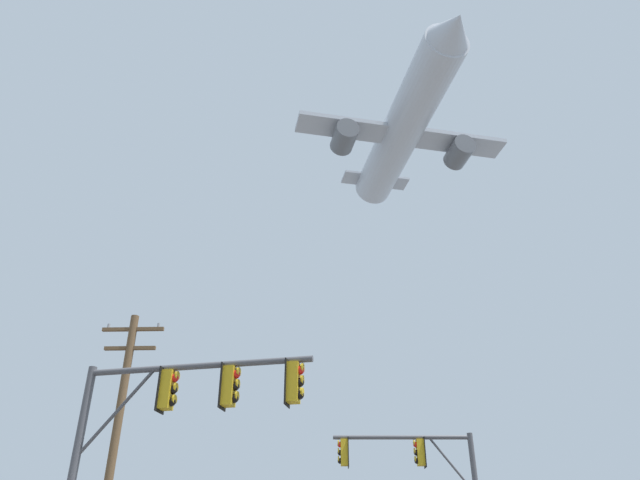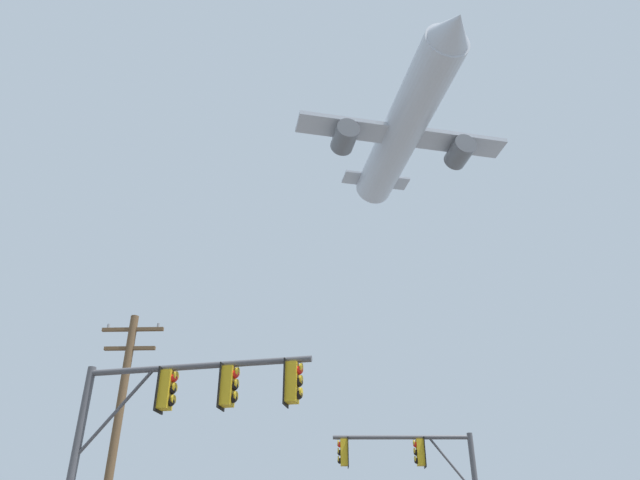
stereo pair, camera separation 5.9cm
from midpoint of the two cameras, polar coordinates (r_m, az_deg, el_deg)
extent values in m
cylinder|color=#4C4C51|center=(14.55, -11.65, -11.86)|extent=(5.49, 1.10, 0.15)
cylinder|color=#4C4C51|center=(15.17, -19.05, -15.45)|extent=(1.71, 0.38, 2.01)
cube|color=gold|center=(13.66, -2.58, -13.60)|extent=(0.31, 0.36, 0.90)
cylinder|color=gold|center=(13.81, -2.53, -11.56)|extent=(0.05, 0.05, 0.12)
cube|color=black|center=(13.70, -3.16, -13.62)|extent=(0.10, 0.46, 1.04)
sphere|color=red|center=(13.70, -1.95, -12.48)|extent=(0.20, 0.20, 0.20)
cylinder|color=gold|center=(13.71, -1.67, -12.23)|extent=(0.08, 0.21, 0.21)
sphere|color=black|center=(13.63, -1.97, -13.61)|extent=(0.20, 0.20, 0.20)
cylinder|color=gold|center=(13.63, -1.69, -13.35)|extent=(0.08, 0.21, 0.21)
sphere|color=black|center=(13.56, -1.99, -14.75)|extent=(0.20, 0.20, 0.20)
cylinder|color=gold|center=(13.56, -1.71, -14.49)|extent=(0.08, 0.21, 0.21)
cube|color=gold|center=(14.11, -8.76, -13.80)|extent=(0.31, 0.36, 0.90)
cylinder|color=gold|center=(14.25, -8.61, -11.83)|extent=(0.05, 0.05, 0.12)
cube|color=black|center=(14.16, -9.31, -13.81)|extent=(0.10, 0.46, 1.04)
sphere|color=red|center=(14.14, -8.12, -12.73)|extent=(0.20, 0.20, 0.20)
cylinder|color=gold|center=(14.13, -7.84, -12.49)|extent=(0.08, 0.21, 0.21)
sphere|color=black|center=(14.06, -8.20, -13.83)|extent=(0.20, 0.20, 0.20)
cylinder|color=gold|center=(14.06, -7.92, -13.59)|extent=(0.08, 0.21, 0.21)
sphere|color=black|center=(13.99, -8.28, -14.93)|extent=(0.20, 0.20, 0.20)
cylinder|color=gold|center=(13.99, -8.00, -14.69)|extent=(0.08, 0.21, 0.21)
cube|color=gold|center=(14.71, -14.52, -13.85)|extent=(0.31, 0.36, 0.90)
cylinder|color=gold|center=(14.84, -14.27, -11.96)|extent=(0.05, 0.05, 0.12)
cube|color=black|center=(14.77, -15.02, -13.85)|extent=(0.10, 0.46, 1.04)
sphere|color=red|center=(14.72, -13.86, -12.84)|extent=(0.20, 0.20, 0.20)
cylinder|color=gold|center=(14.70, -13.60, -12.62)|extent=(0.08, 0.21, 0.21)
sphere|color=black|center=(14.64, -14.00, -13.89)|extent=(0.20, 0.20, 0.20)
cylinder|color=gold|center=(14.63, -13.73, -13.67)|extent=(0.08, 0.21, 0.21)
sphere|color=black|center=(14.58, -14.13, -14.95)|extent=(0.20, 0.20, 0.20)
cylinder|color=gold|center=(14.56, -13.86, -14.72)|extent=(0.08, 0.21, 0.21)
cylinder|color=#4C4C51|center=(22.79, 7.94, -18.36)|extent=(4.99, 0.33, 0.15)
cylinder|color=#4C4C51|center=(22.93, 12.73, -20.50)|extent=(1.56, 0.14, 2.00)
cube|color=gold|center=(22.53, 2.42, -19.82)|extent=(0.27, 0.33, 0.90)
cylinder|color=gold|center=(22.61, 2.39, -18.55)|extent=(0.05, 0.05, 0.12)
cube|color=black|center=(22.53, 2.80, -19.82)|extent=(0.04, 0.46, 1.04)
sphere|color=red|center=(22.57, 2.02, -19.15)|extent=(0.20, 0.20, 0.20)
cylinder|color=gold|center=(22.58, 1.84, -19.00)|extent=(0.05, 0.21, 0.21)
sphere|color=black|center=(22.52, 2.03, -19.85)|extent=(0.20, 0.20, 0.20)
cylinder|color=gold|center=(22.53, 1.85, -19.70)|extent=(0.05, 0.21, 0.21)
sphere|color=black|center=(22.48, 2.04, -20.56)|extent=(0.20, 0.20, 0.20)
cylinder|color=gold|center=(22.48, 1.87, -20.41)|extent=(0.05, 0.21, 0.21)
cube|color=gold|center=(22.80, 9.75, -19.57)|extent=(0.27, 0.33, 0.90)
cylinder|color=gold|center=(22.89, 9.64, -18.32)|extent=(0.05, 0.05, 0.12)
cube|color=black|center=(22.82, 10.12, -19.55)|extent=(0.04, 0.46, 1.04)
sphere|color=red|center=(22.82, 9.31, -18.92)|extent=(0.20, 0.20, 0.20)
cylinder|color=gold|center=(22.82, 9.13, -18.79)|extent=(0.05, 0.21, 0.21)
sphere|color=black|center=(22.78, 9.37, -19.62)|extent=(0.20, 0.20, 0.20)
cylinder|color=gold|center=(22.78, 9.18, -19.48)|extent=(0.05, 0.21, 0.21)
sphere|color=black|center=(22.73, 9.43, -20.31)|extent=(0.20, 0.20, 0.20)
cylinder|color=gold|center=(22.73, 9.24, -20.17)|extent=(0.05, 0.21, 0.21)
cylinder|color=brown|center=(21.20, -19.36, -19.16)|extent=(0.28, 0.28, 9.63)
cube|color=brown|center=(22.24, -17.56, -8.24)|extent=(2.20, 0.12, 0.12)
cube|color=brown|center=(22.02, -17.83, -9.94)|extent=(1.80, 0.12, 0.12)
cylinder|color=gray|center=(22.60, -19.68, -7.88)|extent=(0.10, 0.10, 0.18)
cylinder|color=gray|center=(22.00, -15.28, -8.01)|extent=(0.10, 0.10, 0.18)
cylinder|color=#B7BCC6|center=(54.45, 8.17, 10.78)|extent=(8.31, 20.63, 3.62)
cone|color=#B7BCC6|center=(47.02, 12.83, 19.34)|extent=(3.93, 3.23, 3.44)
cone|color=#B7BCC6|center=(62.95, 4.90, 4.43)|extent=(3.52, 2.92, 3.08)
cube|color=#A8ADB7|center=(54.52, 8.01, 9.97)|extent=(19.27, 6.94, 0.41)
cylinder|color=#595B60|center=(55.65, 13.39, 8.24)|extent=(2.62, 3.12, 2.04)
cylinder|color=#595B60|center=(52.53, 2.45, 9.88)|extent=(2.62, 3.12, 2.04)
cube|color=#333338|center=(62.25, 5.42, 7.17)|extent=(1.01, 3.14, 4.30)
cube|color=#A8ADB7|center=(61.45, 5.44, 5.77)|extent=(7.07, 3.58, 0.23)
camera|label=1|loc=(0.03, -89.94, -0.03)|focal=33.13mm
camera|label=2|loc=(0.03, 90.06, 0.03)|focal=33.13mm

